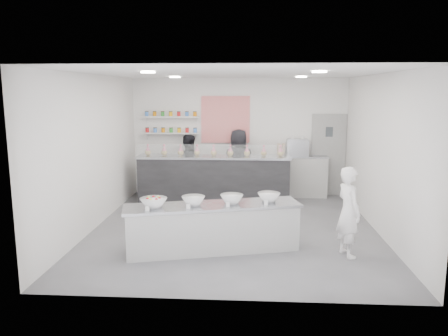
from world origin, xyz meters
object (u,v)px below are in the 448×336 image
at_px(prep_counter, 213,228).
at_px(espresso_ledge, 299,176).
at_px(woman_prep, 348,212).
at_px(back_bar, 214,179).
at_px(staff_left, 188,166).
at_px(staff_right, 239,163).
at_px(espresso_machine, 297,148).

height_order(prep_counter, espresso_ledge, espresso_ledge).
distance_m(prep_counter, woman_prep, 2.25).
bearing_deg(back_bar, staff_left, 143.22).
xyz_separation_m(prep_counter, espresso_ledge, (1.87, 4.00, 0.12)).
height_order(espresso_ledge, staff_right, staff_right).
bearing_deg(espresso_ledge, prep_counter, -115.03).
distance_m(espresso_ledge, espresso_machine, 0.73).
relative_size(espresso_machine, staff_left, 0.34).
distance_m(back_bar, espresso_ledge, 2.24).
relative_size(prep_counter, back_bar, 0.80).
bearing_deg(staff_left, woman_prep, 125.08).
bearing_deg(woman_prep, espresso_machine, -12.60).
bearing_deg(prep_counter, espresso_ledge, 50.68).
distance_m(woman_prep, staff_right, 4.36).
relative_size(espresso_ledge, staff_left, 0.89).
xyz_separation_m(prep_counter, back_bar, (-0.26, 3.30, 0.17)).
relative_size(prep_counter, espresso_ledge, 2.09).
bearing_deg(espresso_machine, staff_left, -176.29).
distance_m(espresso_ledge, staff_right, 1.59).
distance_m(prep_counter, espresso_machine, 4.47).
bearing_deg(prep_counter, woman_prep, -16.84).
bearing_deg(staff_right, back_bar, 31.71).
bearing_deg(staff_left, back_bar, 139.48).
bearing_deg(espresso_machine, prep_counter, -114.32).
distance_m(prep_counter, staff_left, 3.96).
bearing_deg(back_bar, espresso_machine, 18.44).
xyz_separation_m(woman_prep, staff_right, (-1.90, 3.92, 0.13)).
xyz_separation_m(staff_left, staff_right, (1.30, 0.00, 0.07)).
xyz_separation_m(espresso_machine, staff_left, (-2.78, -0.18, -0.46)).
relative_size(prep_counter, espresso_machine, 5.46).
bearing_deg(back_bar, staff_right, 41.36).
bearing_deg(espresso_ledge, staff_left, -176.37).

